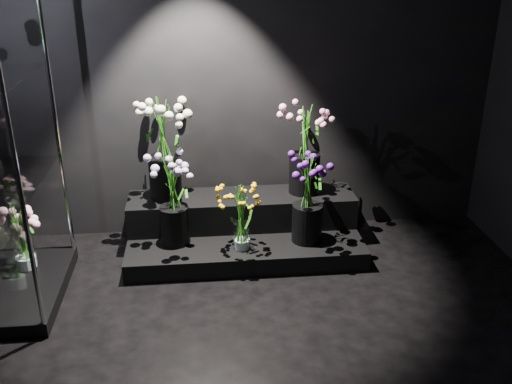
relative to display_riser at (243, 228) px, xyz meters
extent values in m
plane|color=black|center=(0.06, 0.36, 1.23)|extent=(4.00, 0.00, 4.00)
cube|color=black|center=(0.00, -0.09, -0.09)|extent=(1.82, 0.81, 0.15)
cube|color=black|center=(0.00, 0.11, 0.11)|extent=(1.82, 0.40, 0.25)
cube|color=black|center=(-1.61, -0.55, -0.12)|extent=(0.61, 1.02, 0.10)
cylinder|color=white|center=(-0.04, -0.31, 0.09)|extent=(0.13, 0.13, 0.21)
cylinder|color=black|center=(-0.53, -0.16, 0.13)|extent=(0.22, 0.22, 0.30)
cylinder|color=black|center=(0.47, -0.23, 0.13)|extent=(0.23, 0.23, 0.30)
cylinder|color=black|center=(-0.60, 0.14, 0.41)|extent=(0.25, 0.25, 0.34)
cylinder|color=black|center=(0.51, 0.14, 0.40)|extent=(0.25, 0.25, 0.32)
cylinder|color=white|center=(-1.60, -0.34, 0.06)|extent=(0.15, 0.15, 0.25)
camera|label=1|loc=(-0.32, -4.08, 2.06)|focal=40.00mm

